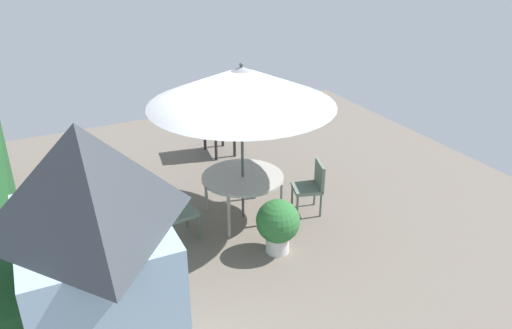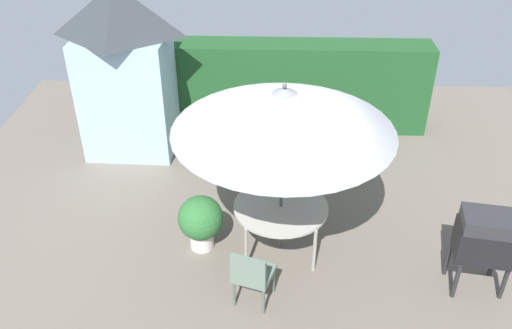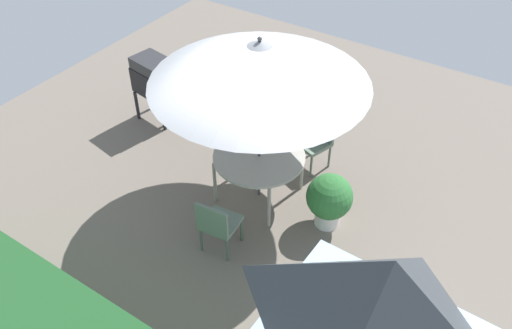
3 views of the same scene
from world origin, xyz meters
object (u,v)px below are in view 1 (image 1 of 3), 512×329
(garden_shed, at_px, (99,280))
(chair_near_shed, at_px, (175,210))
(bbq_grill, at_px, (219,115))
(chair_far_side, at_px, (312,184))
(patio_table, at_px, (243,179))
(potted_plant_by_shed, at_px, (278,223))
(patio_umbrella, at_px, (242,86))

(garden_shed, xyz_separation_m, chair_near_shed, (2.60, -1.53, -1.05))
(garden_shed, xyz_separation_m, bbq_grill, (5.34, -3.44, -0.73))
(bbq_grill, bearing_deg, chair_near_shed, 145.08)
(garden_shed, relative_size, chair_near_shed, 3.42)
(garden_shed, relative_size, chair_far_side, 3.42)
(garden_shed, xyz_separation_m, patio_table, (2.74, -2.75, -0.87))
(chair_far_side, bearing_deg, potted_plant_by_shed, 125.54)
(garden_shed, distance_m, chair_near_shed, 3.20)
(chair_near_shed, bearing_deg, chair_far_side, -95.54)
(chair_near_shed, bearing_deg, potted_plant_by_shed, -128.94)
(patio_table, xyz_separation_m, potted_plant_by_shed, (-1.14, -0.02, -0.22))
(bbq_grill, bearing_deg, potted_plant_by_shed, 169.85)
(potted_plant_by_shed, bearing_deg, chair_near_shed, 51.06)
(chair_far_side, xyz_separation_m, potted_plant_by_shed, (-0.78, 1.09, -0.03))
(patio_umbrella, bearing_deg, bbq_grill, -14.90)
(patio_table, distance_m, patio_umbrella, 1.56)
(garden_shed, relative_size, bbq_grill, 2.57)
(garden_shed, xyz_separation_m, chair_far_side, (2.38, -3.86, -1.05))
(chair_near_shed, xyz_separation_m, chair_far_side, (-0.23, -2.33, 0.00))
(patio_table, bearing_deg, patio_umbrella, 90.00)
(garden_shed, relative_size, patio_table, 2.31)
(patio_umbrella, bearing_deg, patio_table, -90.00)
(bbq_grill, xyz_separation_m, chair_far_side, (-2.96, -0.42, -0.33))
(potted_plant_by_shed, bearing_deg, chair_far_side, -54.46)
(garden_shed, height_order, chair_far_side, garden_shed)
(patio_table, height_order, chair_near_shed, chair_near_shed)
(bbq_grill, bearing_deg, patio_table, 165.10)
(patio_table, height_order, potted_plant_by_shed, potted_plant_by_shed)
(patio_table, distance_m, potted_plant_by_shed, 1.16)
(chair_near_shed, height_order, chair_far_side, same)
(patio_umbrella, relative_size, chair_far_side, 3.22)
(garden_shed, distance_m, patio_table, 3.98)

